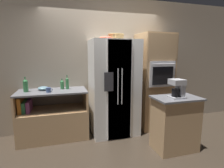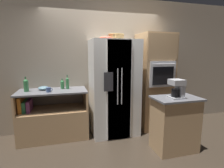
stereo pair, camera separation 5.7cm
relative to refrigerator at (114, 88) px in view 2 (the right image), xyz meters
The scene contains 14 objects.
ground_plane 0.96m from the refrigerator, 146.75° to the right, with size 20.00×20.00×0.00m, color #382D23.
wall_back 0.63m from the refrigerator, 106.77° to the left, with size 12.00×0.06×2.80m.
counter_left 1.34m from the refrigerator, behind, with size 1.26×0.63×0.94m.
refrigerator is the anchor object (origin of this frame).
wall_oven 0.93m from the refrigerator, ahead, with size 0.68×0.71×2.04m.
island_counter 1.33m from the refrigerator, 49.82° to the right, with size 0.76×0.50×0.92m.
wicker_basket 1.01m from the refrigerator, 42.90° to the left, with size 0.32×0.32×0.12m.
fruit_bowl 0.99m from the refrigerator, 166.69° to the right, with size 0.23×0.23×0.07m.
bottle_tall 1.65m from the refrigerator, behind, with size 0.08×0.08×0.27m.
bottle_short 1.03m from the refrigerator, 169.64° to the left, with size 0.07×0.07×0.20m.
bottle_wide 0.93m from the refrigerator, behind, with size 0.06×0.06×0.28m.
mug 1.25m from the refrigerator, behind, with size 0.11×0.08×0.09m.
mixing_bowl 1.37m from the refrigerator, behind, with size 0.20×0.20×0.07m.
coffee_maker 1.26m from the refrigerator, 51.53° to the right, with size 0.21×0.21×0.30m.
Camera 2 is at (-0.82, -3.27, 1.62)m, focal length 28.00 mm.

